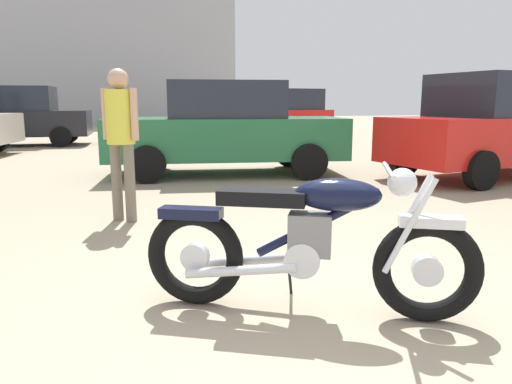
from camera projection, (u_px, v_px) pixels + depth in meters
The scene contains 8 objects.
ground_plane at pixel (325, 323), 2.89m from camera, with size 80.00×80.00×0.00m, color gray.
vintage_motorcycle at pixel (309, 243), 2.96m from camera, with size 1.90×1.05×0.94m.
bystander at pixel (121, 129), 5.19m from camera, with size 0.37×0.33×1.66m.
dark_sedan_left at pixel (497, 125), 8.36m from camera, with size 4.10×2.25×1.78m.
silver_sedan_mid at pixel (226, 128), 8.73m from camera, with size 4.43×2.45×1.67m.
blue_hatchback_right at pixel (261, 113), 15.84m from camera, with size 4.81×2.22×1.74m.
pale_sedan_back at pixel (18, 115), 14.51m from camera, with size 4.01×2.04×1.78m.
industrial_building at pixel (56, 52), 31.51m from camera, with size 22.07×12.71×20.03m.
Camera 1 is at (-1.18, -2.46, 1.31)m, focal length 33.71 mm.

